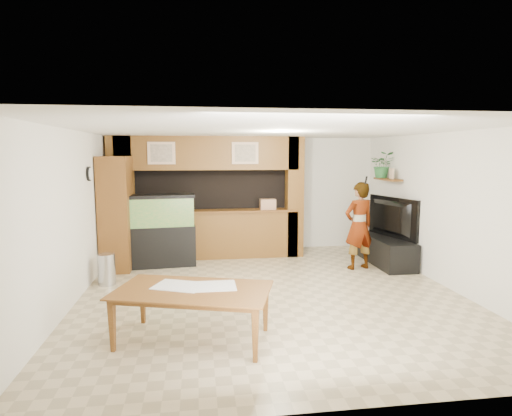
{
  "coord_description": "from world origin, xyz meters",
  "views": [
    {
      "loc": [
        -1.14,
        -6.62,
        2.25
      ],
      "look_at": [
        -0.15,
        0.6,
        1.31
      ],
      "focal_mm": 30.0,
      "sensor_mm": 36.0,
      "label": 1
    }
  ],
  "objects": [
    {
      "name": "microphone",
      "position": [
        2.0,
        1.05,
        1.75
      ],
      "size": [
        0.03,
        0.1,
        0.15
      ],
      "primitive_type": "cylinder",
      "rotation": [
        0.44,
        0.0,
        0.0
      ],
      "color": "black",
      "rests_on": "person"
    },
    {
      "name": "ceiling",
      "position": [
        0.0,
        0.0,
        2.6
      ],
      "size": [
        6.5,
        6.5,
        0.0
      ],
      "primitive_type": "plane",
      "color": "white",
      "rests_on": "wall_back"
    },
    {
      "name": "dining_table",
      "position": [
        -1.23,
        -1.68,
        0.32
      ],
      "size": [
        2.04,
        1.5,
        0.64
      ],
      "primitive_type": "imported",
      "rotation": [
        0.0,
        0.0,
        -0.29
      ],
      "color": "brown",
      "rests_on": "floor"
    },
    {
      "name": "pantry_cabinet",
      "position": [
        -2.7,
        1.85,
        1.1
      ],
      "size": [
        0.55,
        0.9,
        2.19
      ],
      "primitive_type": "cube",
      "color": "brown",
      "rests_on": "floor"
    },
    {
      "name": "tv_stand",
      "position": [
        2.65,
        1.48,
        0.27
      ],
      "size": [
        0.6,
        1.64,
        0.55
      ],
      "primitive_type": "cube",
      "color": "black",
      "rests_on": "floor"
    },
    {
      "name": "wall_shelf",
      "position": [
        2.85,
        1.95,
        1.7
      ],
      "size": [
        0.25,
        0.9,
        0.04
      ],
      "primitive_type": "cube",
      "color": "brown",
      "rests_on": "wall_right"
    },
    {
      "name": "newspaper_a",
      "position": [
        -0.99,
        -1.57,
        0.65
      ],
      "size": [
        0.59,
        0.43,
        0.01
      ],
      "primitive_type": "cube",
      "rotation": [
        0.0,
        0.0,
        -0.0
      ],
      "color": "silver",
      "rests_on": "dining_table"
    },
    {
      "name": "trash_can",
      "position": [
        -2.71,
        0.8,
        0.27
      ],
      "size": [
        0.29,
        0.29,
        0.54
      ],
      "primitive_type": "cylinder",
      "color": "#B2B2B7",
      "rests_on": "floor"
    },
    {
      "name": "wall_right",
      "position": [
        3.0,
        0.0,
        1.3
      ],
      "size": [
        0.0,
        6.5,
        6.5
      ],
      "primitive_type": "plane",
      "rotation": [
        1.57,
        0.0,
        -1.57
      ],
      "color": "silver",
      "rests_on": "floor"
    },
    {
      "name": "wall_left",
      "position": [
        -3.0,
        0.0,
        1.3
      ],
      "size": [
        0.0,
        6.5,
        6.5
      ],
      "primitive_type": "plane",
      "rotation": [
        1.57,
        0.0,
        1.57
      ],
      "color": "silver",
      "rests_on": "floor"
    },
    {
      "name": "wall_back",
      "position": [
        0.0,
        3.25,
        1.3
      ],
      "size": [
        6.0,
        0.0,
        6.0
      ],
      "primitive_type": "plane",
      "rotation": [
        1.57,
        0.0,
        0.0
      ],
      "color": "silver",
      "rests_on": "floor"
    },
    {
      "name": "floor",
      "position": [
        0.0,
        0.0,
        0.0
      ],
      "size": [
        6.5,
        6.5,
        0.0
      ],
      "primitive_type": "plane",
      "color": "tan",
      "rests_on": "ground"
    },
    {
      "name": "counter_box",
      "position": [
        0.36,
        2.45,
        1.15
      ],
      "size": [
        0.34,
        0.23,
        0.22
      ],
      "primitive_type": "cube",
      "rotation": [
        0.0,
        0.0,
        0.02
      ],
      "color": "#A37758",
      "rests_on": "partition"
    },
    {
      "name": "partition",
      "position": [
        -0.95,
        2.64,
        1.31
      ],
      "size": [
        4.2,
        0.99,
        2.6
      ],
      "color": "brown",
      "rests_on": "floor"
    },
    {
      "name": "aquarium",
      "position": [
        -1.86,
        1.95,
        0.7
      ],
      "size": [
        1.3,
        0.49,
        1.44
      ],
      "rotation": [
        0.0,
        0.0,
        0.1
      ],
      "color": "black",
      "rests_on": "floor"
    },
    {
      "name": "potted_plant",
      "position": [
        2.82,
        2.16,
        2.0
      ],
      "size": [
        0.63,
        0.6,
        0.56
      ],
      "primitive_type": "imported",
      "rotation": [
        0.0,
        0.0,
        -0.39
      ],
      "color": "#26602E",
      "rests_on": "wall_shelf"
    },
    {
      "name": "wall_clock",
      "position": [
        -2.97,
        1.0,
        1.9
      ],
      "size": [
        0.05,
        0.25,
        0.25
      ],
      "color": "black",
      "rests_on": "wall_left"
    },
    {
      "name": "person",
      "position": [
        1.95,
        1.21,
        0.85
      ],
      "size": [
        0.7,
        0.55,
        1.7
      ],
      "primitive_type": "imported",
      "rotation": [
        0.0,
        0.0,
        3.4
      ],
      "color": "tan",
      "rests_on": "floor"
    },
    {
      "name": "newspaper_b",
      "position": [
        -1.39,
        -1.5,
        0.65
      ],
      "size": [
        0.7,
        0.62,
        0.01
      ],
      "primitive_type": "cube",
      "rotation": [
        0.0,
        0.0,
        -0.39
      ],
      "color": "silver",
      "rests_on": "dining_table"
    },
    {
      "name": "photo_frame",
      "position": [
        2.85,
        1.78,
        1.83
      ],
      "size": [
        0.03,
        0.16,
        0.22
      ],
      "primitive_type": "cube",
      "rotation": [
        0.0,
        0.0,
        0.01
      ],
      "color": "tan",
      "rests_on": "wall_shelf"
    },
    {
      "name": "television",
      "position": [
        2.65,
        1.48,
        0.96
      ],
      "size": [
        0.54,
        1.42,
        0.82
      ],
      "primitive_type": "imported",
      "rotation": [
        0.0,
        0.0,
        1.82
      ],
      "color": "black",
      "rests_on": "tv_stand"
    }
  ]
}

